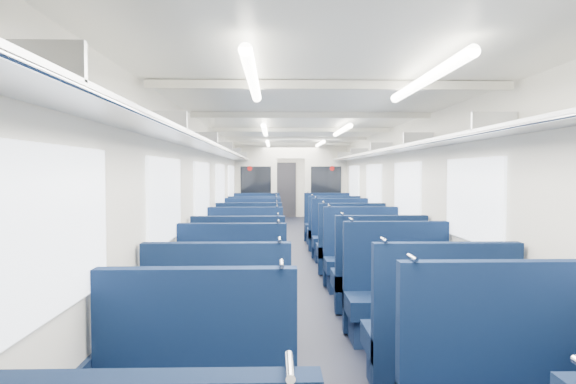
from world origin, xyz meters
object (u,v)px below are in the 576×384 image
(seat_5, at_px, (439,345))
(seat_14, at_px, (253,240))
(seat_4, at_px, (219,345))
(seat_18, at_px, (257,228))
(seat_12, at_px, (249,250))
(seat_6, at_px, (231,307))
(seat_17, at_px, (333,233))
(end_door, at_px, (286,190))
(seat_9, at_px, (378,281))
(seat_10, at_px, (245,264))
(seat_11, at_px, (362,264))
(seat_13, at_px, (350,251))
(bulkhead, at_px, (291,189))
(seat_15, at_px, (340,241))
(seat_16, at_px, (254,234))
(seat_8, at_px, (239,282))
(seat_19, at_px, (327,227))
(seat_7, at_px, (399,302))

(seat_5, distance_m, seat_14, 6.11)
(seat_4, height_order, seat_18, same)
(seat_12, height_order, seat_14, same)
(seat_6, distance_m, seat_17, 6.04)
(seat_6, xyz_separation_m, seat_17, (1.66, 5.80, 0.00))
(end_door, relative_size, seat_9, 1.67)
(seat_12, bearing_deg, seat_17, 53.18)
(seat_10, height_order, seat_11, same)
(seat_10, bearing_deg, seat_9, -34.12)
(end_door, bearing_deg, seat_13, -85.44)
(end_door, distance_m, seat_13, 10.47)
(bulkhead, height_order, seat_15, bulkhead)
(seat_11, distance_m, seat_16, 3.83)
(seat_13, distance_m, seat_15, 1.23)
(end_door, distance_m, seat_16, 8.15)
(seat_11, height_order, seat_16, same)
(seat_10, bearing_deg, seat_16, 90.00)
(seat_11, height_order, seat_14, same)
(seat_8, bearing_deg, bulkhead, 83.00)
(seat_8, relative_size, seat_10, 1.00)
(seat_13, bearing_deg, seat_6, -115.93)
(seat_5, height_order, seat_10, same)
(seat_14, distance_m, seat_18, 2.20)
(end_door, height_order, seat_10, end_door)
(seat_16, height_order, seat_18, same)
(seat_18, xyz_separation_m, seat_19, (1.66, 0.04, 0.00))
(end_door, distance_m, seat_6, 13.87)
(seat_19, bearing_deg, seat_9, -90.00)
(seat_9, bearing_deg, seat_10, 145.88)
(seat_4, relative_size, seat_14, 1.00)
(seat_9, bearing_deg, seat_7, -90.00)
(seat_4, distance_m, seat_16, 6.80)
(seat_15, distance_m, seat_18, 2.86)
(end_door, xyz_separation_m, seat_9, (0.83, -12.68, -0.63))
(seat_8, height_order, seat_11, same)
(seat_10, bearing_deg, seat_8, -90.00)
(bulkhead, bearing_deg, seat_17, -68.03)
(seat_9, bearing_deg, seat_4, -126.82)
(bulkhead, distance_m, seat_8, 6.87)
(end_door, xyz_separation_m, seat_5, (0.83, -14.93, -0.63))
(end_door, height_order, seat_7, end_door)
(end_door, relative_size, bulkhead, 0.71)
(seat_14, height_order, seat_17, same)
(end_door, bearing_deg, bulkhead, -90.00)
(seat_6, height_order, seat_11, same)
(bulkhead, distance_m, seat_7, 7.80)
(seat_9, height_order, seat_18, same)
(seat_4, bearing_deg, seat_16, 90.00)
(seat_16, distance_m, seat_19, 2.09)
(seat_5, bearing_deg, seat_18, 101.61)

